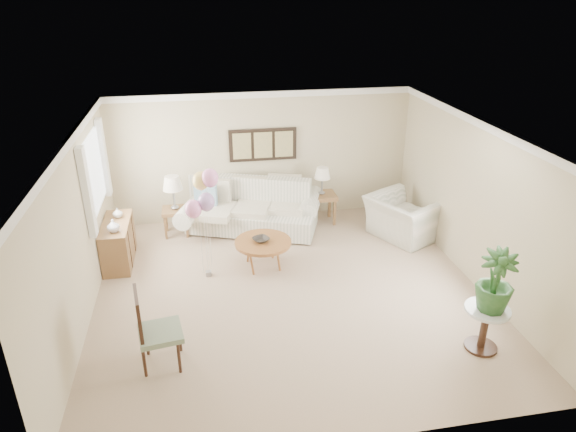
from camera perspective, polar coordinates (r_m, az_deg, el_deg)
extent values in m
plane|color=tan|center=(8.25, 0.21, -8.40)|extent=(6.00, 6.00, 0.00)
cube|color=#C0B299|center=(10.39, -2.79, 6.64)|extent=(6.00, 0.04, 2.60)
cube|color=#C0B299|center=(5.12, 6.49, -14.10)|extent=(6.00, 0.04, 2.60)
cube|color=#C0B299|center=(7.72, -22.27, -1.81)|extent=(0.04, 6.00, 2.60)
cube|color=#C0B299|center=(8.64, 20.19, 1.31)|extent=(0.04, 6.00, 2.60)
cube|color=white|center=(7.18, 0.24, 9.22)|extent=(6.00, 6.00, 0.02)
cube|color=white|center=(10.05, -2.92, 13.33)|extent=(6.00, 0.06, 0.12)
cube|color=white|center=(7.29, -23.58, 6.98)|extent=(0.06, 6.00, 0.12)
cube|color=white|center=(8.25, 21.26, 9.23)|extent=(0.06, 6.00, 0.12)
cube|color=white|center=(8.95, -20.81, 4.41)|extent=(0.04, 1.40, 1.20)
cube|color=white|center=(8.16, -21.44, 2.42)|extent=(0.10, 0.22, 1.40)
cube|color=white|center=(9.74, -19.81, 6.12)|extent=(0.10, 0.22, 1.40)
cube|color=black|center=(10.29, -2.80, 7.91)|extent=(1.35, 0.04, 0.65)
cube|color=#8C8C59|center=(10.22, -5.14, 7.73)|extent=(0.36, 0.02, 0.52)
cube|color=#8C8C59|center=(10.27, -2.78, 7.88)|extent=(0.36, 0.02, 0.52)
cube|color=#8C8C59|center=(10.33, -0.45, 8.00)|extent=(0.36, 0.02, 0.52)
cube|color=silver|center=(10.11, -3.98, -0.33)|extent=(2.66, 1.80, 0.40)
cube|color=silver|center=(10.27, -4.28, 2.79)|extent=(2.39, 1.09, 0.62)
cylinder|color=silver|center=(9.97, -10.74, 0.51)|extent=(0.69, 1.07, 0.36)
cylinder|color=silver|center=(10.18, 2.56, 1.48)|extent=(0.69, 1.07, 0.36)
cube|color=beige|center=(9.92, -8.03, 0.53)|extent=(0.91, 0.99, 0.13)
cube|color=beige|center=(9.96, -3.98, 0.82)|extent=(0.91, 0.99, 0.13)
cube|color=beige|center=(10.05, 0.02, 1.11)|extent=(0.91, 0.99, 0.13)
cube|color=#7AA4C0|center=(10.00, -9.12, 2.18)|extent=(0.43, 0.13, 0.43)
cube|color=#EBCF62|center=(10.14, 0.26, 2.84)|extent=(0.43, 0.13, 0.43)
cube|color=#39251F|center=(10.13, 1.28, 2.39)|extent=(0.38, 0.11, 0.38)
cube|color=silver|center=(10.21, -3.94, -1.47)|extent=(2.24, 0.90, 0.04)
cube|color=brown|center=(10.06, -12.43, 0.60)|extent=(0.49, 0.45, 0.07)
cube|color=brown|center=(10.02, -13.44, -1.31)|extent=(0.04, 0.04, 0.47)
cube|color=brown|center=(10.00, -11.18, -1.14)|extent=(0.04, 0.04, 0.47)
cube|color=brown|center=(10.35, -13.37, -0.45)|extent=(0.04, 0.04, 0.47)
cube|color=brown|center=(10.33, -11.19, -0.29)|extent=(0.04, 0.04, 0.47)
cube|color=brown|center=(10.35, 3.77, 2.25)|extent=(0.56, 0.51, 0.08)
cube|color=brown|center=(10.24, 2.77, 0.16)|extent=(0.05, 0.05, 0.53)
cube|color=brown|center=(10.35, 5.19, 0.34)|extent=(0.05, 0.05, 0.53)
cube|color=brown|center=(10.61, 2.29, 1.05)|extent=(0.05, 0.05, 0.53)
cube|color=brown|center=(10.71, 4.63, 1.22)|extent=(0.05, 0.05, 0.53)
cylinder|color=gray|center=(10.03, -12.47, 0.96)|extent=(0.15, 0.15, 0.07)
cylinder|color=gray|center=(9.96, -12.57, 2.01)|extent=(0.04, 0.04, 0.33)
cone|color=silver|center=(9.85, -12.73, 3.61)|extent=(0.38, 0.38, 0.27)
cylinder|color=gray|center=(10.33, 3.78, 2.60)|extent=(0.13, 0.13, 0.06)
cylinder|color=gray|center=(10.27, 3.80, 3.47)|extent=(0.04, 0.04, 0.28)
cone|color=silver|center=(10.18, 3.84, 4.80)|extent=(0.32, 0.32, 0.22)
cylinder|color=brown|center=(8.73, -2.80, -2.95)|extent=(0.97, 0.97, 0.05)
cylinder|color=brown|center=(9.07, -1.52, -3.55)|extent=(0.04, 0.04, 0.44)
cylinder|color=brown|center=(9.02, -4.40, -3.78)|extent=(0.04, 0.04, 0.44)
cylinder|color=brown|center=(8.62, -4.07, -5.20)|extent=(0.04, 0.04, 0.44)
cylinder|color=brown|center=(8.67, -1.06, -4.94)|extent=(0.04, 0.04, 0.44)
imported|color=#292520|center=(8.69, -3.02, -2.64)|extent=(0.36, 0.36, 0.07)
imported|color=silver|center=(10.02, 12.67, -0.18)|extent=(1.53, 1.59, 0.80)
cylinder|color=silver|center=(7.25, 21.30, -9.67)|extent=(0.59, 0.59, 0.04)
cylinder|color=#3B2117|center=(7.42, 20.93, -11.68)|extent=(0.10, 0.10, 0.59)
cylinder|color=#3B2117|center=(7.59, 20.59, -13.51)|extent=(0.43, 0.43, 0.01)
imported|color=#1C4F1E|center=(7.01, 22.08, -6.72)|extent=(0.62, 0.62, 0.85)
cube|color=gray|center=(6.80, -13.98, -12.49)|extent=(0.60, 0.60, 0.07)
cylinder|color=#3B2117|center=(6.81, -15.67, -15.36)|extent=(0.04, 0.04, 0.44)
cylinder|color=#3B2117|center=(6.77, -12.00, -15.18)|extent=(0.04, 0.04, 0.44)
cylinder|color=#3B2117|center=(7.14, -15.42, -13.21)|extent=(0.04, 0.04, 0.44)
cylinder|color=#3B2117|center=(7.10, -11.96, -13.02)|extent=(0.04, 0.04, 0.44)
cube|color=#3B2117|center=(6.64, -16.28, -10.40)|extent=(0.12, 0.51, 0.58)
cube|color=brown|center=(9.40, -18.34, -2.81)|extent=(0.45, 1.20, 0.74)
cube|color=#3B2117|center=(9.13, -18.53, -3.66)|extent=(0.46, 0.02, 0.70)
cube|color=#3B2117|center=(9.66, -18.11, -2.00)|extent=(0.46, 0.02, 0.70)
imported|color=silver|center=(8.90, -18.86, -1.04)|extent=(0.27, 0.27, 0.21)
imported|color=beige|center=(9.42, -18.42, 0.35)|extent=(0.21, 0.21, 0.17)
cube|color=gray|center=(8.76, -8.82, -6.31)|extent=(0.09, 0.09, 0.08)
ellipsoid|color=pink|center=(8.10, -10.48, 0.77)|extent=(0.26, 0.26, 0.30)
cylinder|color=silver|center=(8.44, -9.59, -3.26)|extent=(0.01, 0.01, 1.05)
ellipsoid|color=#AA81C6|center=(8.11, -9.06, 1.55)|extent=(0.26, 0.26, 0.30)
cylinder|color=silver|center=(8.44, -8.91, -2.88)|extent=(0.01, 0.01, 1.14)
ellipsoid|color=#F2CC67|center=(8.19, -9.66, 3.88)|extent=(0.26, 0.26, 0.30)
cylinder|color=silver|center=(8.47, -9.20, -1.74)|extent=(0.01, 0.01, 1.42)
ellipsoid|color=pink|center=(8.10, -8.66, 4.21)|extent=(0.26, 0.26, 0.30)
cylinder|color=silver|center=(8.42, -8.72, -1.61)|extent=(0.01, 0.01, 1.48)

